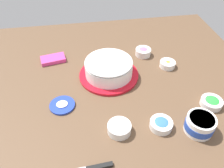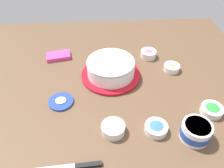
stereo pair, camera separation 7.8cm
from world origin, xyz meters
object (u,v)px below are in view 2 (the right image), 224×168
object	(u,v)px
frosting_tub_lid	(61,101)
sprinkle_bowl_blue	(156,128)
sprinkle_bowl_yellow	(172,67)
frosting_tub	(196,131)
spreading_knife	(75,167)
candy_box_lower	(58,56)
sprinkle_bowl_pink	(148,54)
sprinkle_bowl_rainbow	(113,128)
frosted_cake	(111,68)
sprinkle_bowl_green	(212,109)

from	to	relation	value
frosting_tub_lid	sprinkle_bowl_blue	size ratio (longest dim) A/B	1.22
sprinkle_bowl_yellow	frosting_tub	bearing A→B (deg)	87.36
spreading_knife	candy_box_lower	distance (m)	0.69
sprinkle_bowl_blue	sprinkle_bowl_yellow	size ratio (longest dim) A/B	1.11
frosting_tub	sprinkle_bowl_blue	xyz separation A→B (m)	(0.14, -0.04, -0.02)
sprinkle_bowl_pink	sprinkle_bowl_rainbow	bearing A→B (deg)	65.27
frosting_tub_lid	sprinkle_bowl_blue	distance (m)	0.44
frosted_cake	sprinkle_bowl_blue	world-z (taller)	frosted_cake
sprinkle_bowl_blue	sprinkle_bowl_rainbow	world-z (taller)	sprinkle_bowl_rainbow
sprinkle_bowl_blue	sprinkle_bowl_green	distance (m)	0.27
sprinkle_bowl_blue	frosting_tub_lid	bearing A→B (deg)	-24.41
sprinkle_bowl_blue	sprinkle_bowl_rainbow	bearing A→B (deg)	-2.02
frosting_tub	sprinkle_bowl_rainbow	world-z (taller)	frosting_tub
spreading_knife	sprinkle_bowl_rainbow	distance (m)	0.21
sprinkle_bowl_blue	sprinkle_bowl_rainbow	size ratio (longest dim) A/B	0.97
frosting_tub_lid	sprinkle_bowl_yellow	xyz separation A→B (m)	(-0.56, -0.20, 0.01)
frosting_tub	sprinkle_bowl_pink	distance (m)	0.56
frosted_cake	spreading_knife	bearing A→B (deg)	72.71
frosting_tub	sprinkle_bowl_rainbow	size ratio (longest dim) A/B	1.21
sprinkle_bowl_yellow	spreading_knife	bearing A→B (deg)	47.50
candy_box_lower	sprinkle_bowl_pink	bearing A→B (deg)	166.41
sprinkle_bowl_yellow	sprinkle_bowl_pink	bearing A→B (deg)	-51.47
sprinkle_bowl_yellow	sprinkle_bowl_rainbow	bearing A→B (deg)	48.45
sprinkle_bowl_green	sprinkle_bowl_yellow	distance (m)	0.32
frosting_tub_lid	spreading_knife	size ratio (longest dim) A/B	0.48
frosting_tub_lid	candy_box_lower	distance (m)	0.36
spreading_knife	sprinkle_bowl_rainbow	world-z (taller)	sprinkle_bowl_rainbow
sprinkle_bowl_pink	candy_box_lower	xyz separation A→B (m)	(0.51, -0.02, -0.01)
frosting_tub	sprinkle_bowl_yellow	xyz separation A→B (m)	(-0.02, -0.42, -0.02)
frosted_cake	sprinkle_bowl_green	size ratio (longest dim) A/B	3.19
frosting_tub_lid	sprinkle_bowl_yellow	size ratio (longest dim) A/B	1.36
sprinkle_bowl_blue	frosted_cake	bearing A→B (deg)	-65.53
frosting_tub	frosted_cake	bearing A→B (deg)	-52.24
frosting_tub_lid	spreading_knife	world-z (taller)	frosting_tub_lid
frosting_tub_lid	sprinkle_bowl_green	world-z (taller)	sprinkle_bowl_green
frosting_tub	sprinkle_bowl_green	size ratio (longest dim) A/B	1.21
sprinkle_bowl_green	sprinkle_bowl_yellow	xyz separation A→B (m)	(0.10, -0.30, -0.00)
frosted_cake	sprinkle_bowl_rainbow	bearing A→B (deg)	88.41
sprinkle_bowl_green	sprinkle_bowl_blue	bearing A→B (deg)	17.41
frosting_tub	candy_box_lower	distance (m)	0.83
sprinkle_bowl_rainbow	frosting_tub_lid	bearing A→B (deg)	-37.62
sprinkle_bowl_yellow	candy_box_lower	size ratio (longest dim) A/B	0.63
frosting_tub_lid	sprinkle_bowl_yellow	world-z (taller)	sprinkle_bowl_yellow
frosting_tub_lid	frosted_cake	bearing A→B (deg)	-143.53
sprinkle_bowl_blue	sprinkle_bowl_yellow	distance (m)	0.42
frosted_cake	frosting_tub_lid	bearing A→B (deg)	36.47
spreading_knife	sprinkle_bowl_yellow	distance (m)	0.71
frosting_tub_lid	sprinkle_bowl_green	bearing A→B (deg)	171.45
spreading_knife	sprinkle_bowl_pink	bearing A→B (deg)	-120.10
frosting_tub_lid	sprinkle_bowl_yellow	bearing A→B (deg)	-160.14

